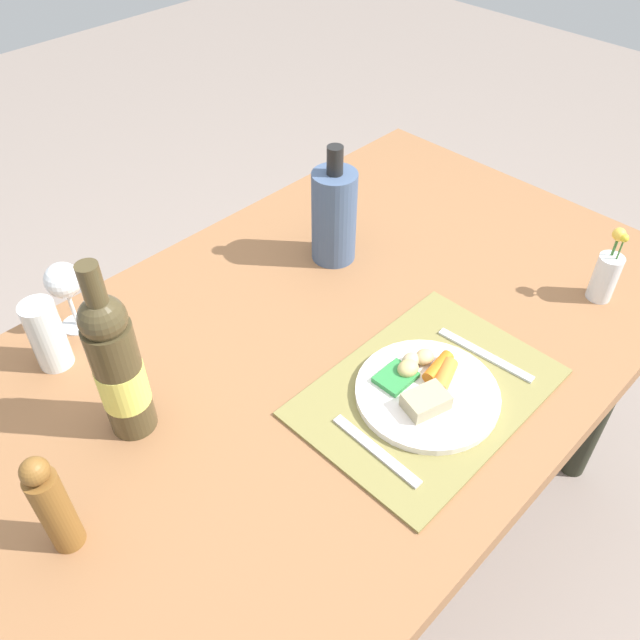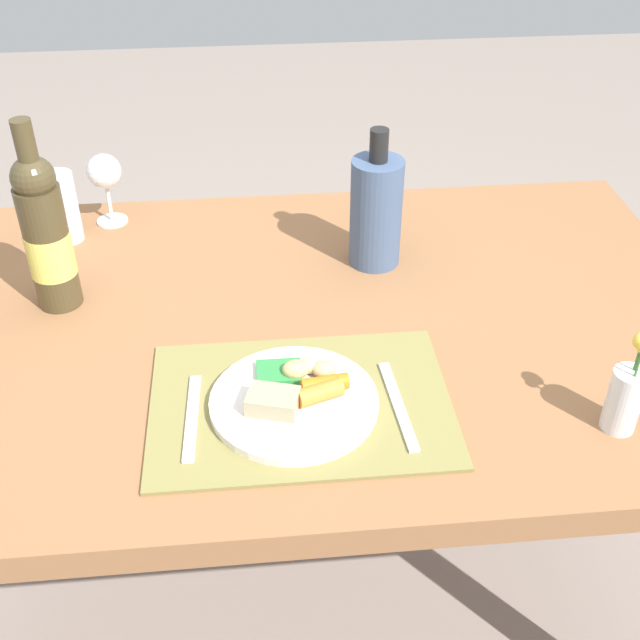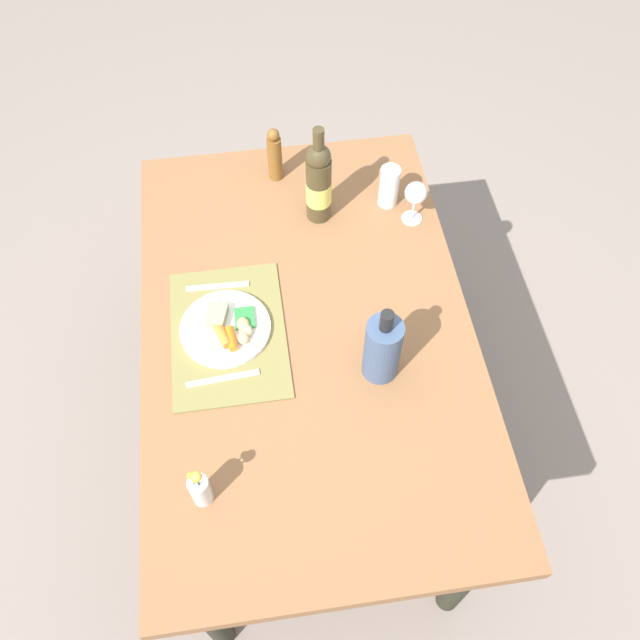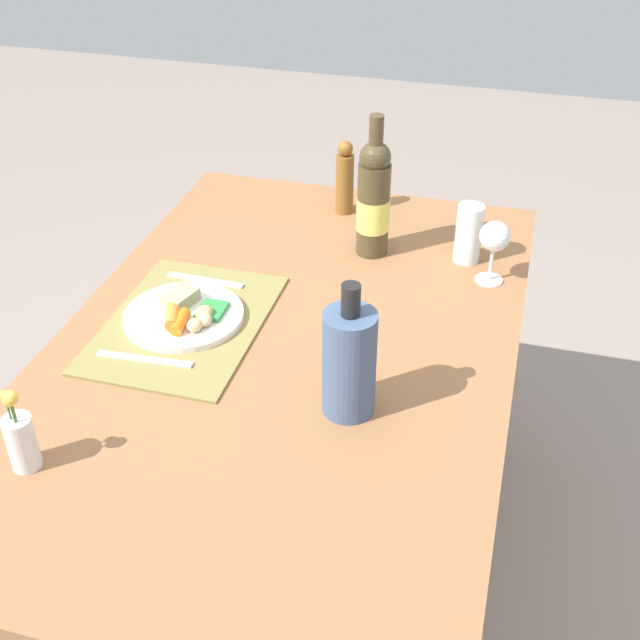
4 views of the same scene
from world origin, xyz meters
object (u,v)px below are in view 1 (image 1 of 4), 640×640
knife (485,355)px  dinner_plate (426,389)px  fork (376,450)px  flower_vase (607,273)px  wine_bottle (118,367)px  cooler_bottle (334,215)px  dining_table (340,362)px  wine_glass (64,283)px  pepper_mill (53,506)px  water_tumbler (48,339)px

knife → dinner_plate: bearing=168.4°
dinner_plate → fork: (-0.16, -0.02, -0.01)m
flower_vase → wine_bottle: size_ratio=0.48×
knife → cooler_bottle: cooler_bottle is taller
dining_table → wine_glass: size_ratio=9.89×
wine_glass → knife: bearing=-51.8°
cooler_bottle → wine_glass: size_ratio=1.79×
wine_bottle → knife: bearing=-31.5°
wine_bottle → pepper_mill: bearing=-148.5°
fork → water_tumbler: bearing=117.1°
dinner_plate → wine_glass: 0.71m
wine_bottle → flower_vase: bearing=-25.1°
dinner_plate → fork: dinner_plate is taller
dinner_plate → water_tumbler: water_tumbler is taller
flower_vase → pepper_mill: (-1.06, 0.29, 0.03)m
pepper_mill → cooler_bottle: 0.80m
water_tumbler → wine_glass: size_ratio=0.95×
fork → wine_glass: wine_glass is taller
flower_vase → cooler_bottle: bearing=120.5°
pepper_mill → water_tumbler: bearing=63.9°
dining_table → pepper_mill: size_ratio=7.56×
wine_glass → water_tumbler: bearing=-141.7°
dining_table → water_tumbler: size_ratio=10.41×
dining_table → cooler_bottle: size_ratio=5.52×
flower_vase → wine_glass: (-0.81, 0.70, 0.05)m
fork → flower_vase: (0.63, -0.07, 0.05)m
wine_bottle → fork: bearing=-54.0°
wine_bottle → cooler_bottle: 0.59m
cooler_bottle → dinner_plate: bearing=-114.3°
fork → wine_glass: (-0.19, 0.63, 0.10)m
dinner_plate → wine_glass: bearing=119.2°
flower_vase → water_tumbler: 1.10m
dining_table → dinner_plate: (-0.02, -0.23, 0.11)m
fork → cooler_bottle: cooler_bottle is taller
fork → cooler_bottle: 0.55m
knife → pepper_mill: size_ratio=1.01×
knife → wine_bottle: size_ratio=0.57×
dinner_plate → pepper_mill: 0.63m
dining_table → flower_vase: size_ratio=8.92×
flower_vase → wine_glass: flower_vase is taller
fork → water_tumbler: size_ratio=1.29×
knife → water_tumbler: water_tumbler is taller
pepper_mill → cooler_bottle: size_ratio=0.73×
fork → wine_bottle: (-0.25, 0.34, 0.13)m
dining_table → fork: (-0.17, -0.24, 0.10)m
flower_vase → pepper_mill: size_ratio=0.85×
knife → water_tumbler: (-0.58, 0.57, 0.05)m
fork → wine_glass: size_ratio=1.22×
pepper_mill → wine_bottle: size_ratio=0.57×
knife → wine_glass: (-0.50, 0.63, 0.10)m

